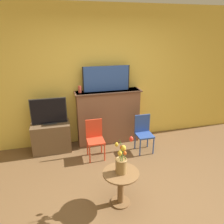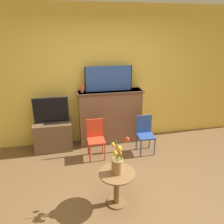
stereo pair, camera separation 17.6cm
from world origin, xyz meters
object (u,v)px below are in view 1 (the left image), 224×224
(tv_monitor, at_px, (49,112))
(chair_red, at_px, (95,137))
(painting, at_px, (106,79))
(chair_blue, at_px, (143,131))
(vase_tulips, at_px, (121,162))

(tv_monitor, bearing_deg, chair_red, -29.82)
(painting, xyz_separation_m, chair_blue, (0.60, -0.53, -0.94))
(chair_red, xyz_separation_m, vase_tulips, (0.12, -1.26, 0.24))
(painting, xyz_separation_m, chair_red, (-0.35, -0.52, -0.94))
(painting, distance_m, chair_blue, 1.24)
(tv_monitor, height_order, chair_blue, tv_monitor)
(vase_tulips, bearing_deg, tv_monitor, 117.63)
(chair_blue, xyz_separation_m, vase_tulips, (-0.83, -1.25, 0.24))
(painting, height_order, vase_tulips, painting)
(chair_blue, height_order, vase_tulips, vase_tulips)
(chair_red, bearing_deg, vase_tulips, -84.77)
(chair_red, distance_m, vase_tulips, 1.29)
(chair_blue, bearing_deg, tv_monitor, 165.21)
(vase_tulips, bearing_deg, chair_red, 95.23)
(chair_red, relative_size, chair_blue, 1.00)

